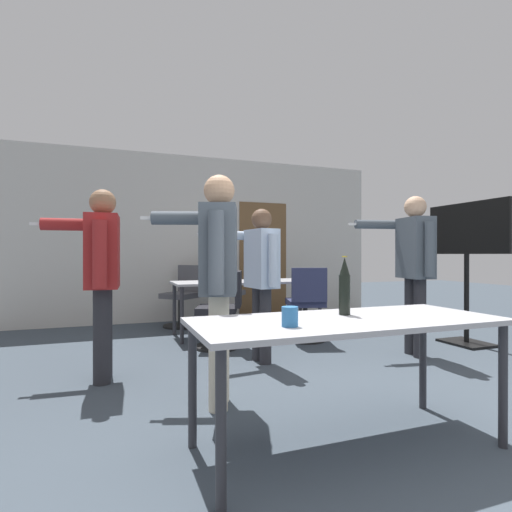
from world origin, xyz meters
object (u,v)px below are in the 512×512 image
at_px(tv_screen, 467,253).
at_px(office_chair_far_left, 306,306).
at_px(person_far_watching, 414,259).
at_px(beer_bottle, 345,287).
at_px(person_left_plaid, 217,267).
at_px(office_chair_far_right, 223,312).
at_px(person_near_casual, 260,269).
at_px(office_chair_near_pushed, 183,297).
at_px(office_chair_mid_tucked, 225,296).
at_px(drink_cup, 290,317).
at_px(person_right_polo, 101,267).

xyz_separation_m(tv_screen, office_chair_far_left, (-1.80, 0.82, -0.68)).
distance_m(person_far_watching, beer_bottle, 2.30).
xyz_separation_m(person_left_plaid, office_chair_far_right, (0.53, 1.74, -0.60)).
xyz_separation_m(person_left_plaid, person_far_watching, (2.41, 0.66, 0.05)).
distance_m(person_near_casual, office_chair_near_pushed, 2.44).
bearing_deg(person_left_plaid, office_chair_mid_tucked, 2.28).
bearing_deg(drink_cup, person_near_casual, 73.27).
bearing_deg(person_right_polo, office_chair_near_pushed, -21.50).
height_order(office_chair_far_right, drink_cup, office_chair_far_right).
bearing_deg(person_far_watching, beer_bottle, 138.06).
bearing_deg(tv_screen, person_far_watching, -77.95).
relative_size(office_chair_far_left, beer_bottle, 2.63).
bearing_deg(office_chair_mid_tucked, office_chair_far_right, -68.21).
bearing_deg(drink_cup, person_far_watching, 36.09).
xyz_separation_m(person_right_polo, office_chair_far_left, (2.44, 0.78, -0.56)).
distance_m(person_near_casual, person_far_watching, 1.72).
distance_m(person_right_polo, beer_bottle, 2.20).
relative_size(beer_bottle, drink_cup, 3.53).
bearing_deg(person_left_plaid, person_near_casual, -16.66).
bearing_deg(office_chair_mid_tucked, person_left_plaid, -68.20).
bearing_deg(drink_cup, office_chair_mid_tucked, 78.52).
bearing_deg(tv_screen, office_chair_far_right, -106.47).
distance_m(person_left_plaid, person_right_polo, 1.23).
bearing_deg(person_left_plaid, office_chair_far_right, 2.29).
xyz_separation_m(office_chair_far_left, beer_bottle, (-1.01, -2.46, 0.46)).
xyz_separation_m(tv_screen, person_left_plaid, (-3.42, -0.88, -0.11)).
height_order(person_far_watching, office_chair_mid_tucked, person_far_watching).
relative_size(tv_screen, person_left_plaid, 1.03).
bearing_deg(beer_bottle, person_far_watching, 38.20).
height_order(person_left_plaid, drink_cup, person_left_plaid).
bearing_deg(beer_bottle, office_chair_mid_tucked, 84.64).
distance_m(office_chair_far_left, office_chair_near_pushed, 2.10).
distance_m(person_left_plaid, person_near_casual, 1.24).
bearing_deg(person_right_polo, drink_cup, -150.36).
distance_m(person_right_polo, office_chair_far_left, 2.62).
bearing_deg(tv_screen, beer_bottle, -59.86).
height_order(tv_screen, office_chair_far_left, tv_screen).
height_order(person_far_watching, office_chair_far_right, person_far_watching).
relative_size(office_chair_near_pushed, beer_bottle, 2.62).
distance_m(person_near_casual, office_chair_mid_tucked, 2.30).
bearing_deg(office_chair_far_right, office_chair_near_pushed, 27.70).
distance_m(tv_screen, beer_bottle, 3.26).
distance_m(person_left_plaid, office_chair_far_right, 1.91).
bearing_deg(person_right_polo, person_left_plaid, -134.83).
height_order(person_near_casual, drink_cup, person_near_casual).
relative_size(tv_screen, person_near_casual, 1.11).
relative_size(person_far_watching, office_chair_near_pushed, 1.86).
distance_m(person_near_casual, person_right_polo, 1.54).
relative_size(office_chair_mid_tucked, beer_bottle, 2.66).
bearing_deg(office_chair_far_right, office_chair_mid_tucked, 3.96).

